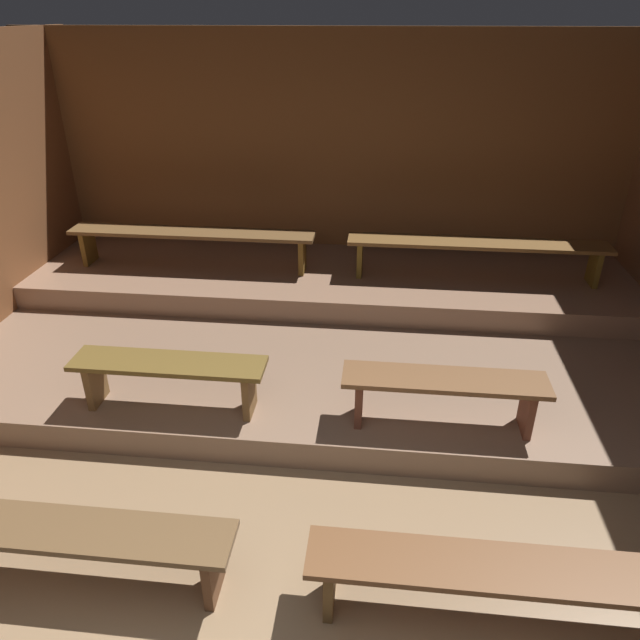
{
  "coord_description": "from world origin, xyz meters",
  "views": [
    {
      "loc": [
        0.48,
        -1.36,
        2.79
      ],
      "look_at": [
        -0.0,
        3.1,
        0.42
      ],
      "focal_mm": 32.95,
      "sensor_mm": 36.0,
      "label": 1
    }
  ],
  "objects_px": {
    "bench_lower_right": "(444,389)",
    "bench_middle_right": "(477,248)",
    "bench_floor_right": "(514,577)",
    "bench_lower_left": "(169,372)",
    "bench_middle_left": "(192,237)",
    "bench_floor_left": "(44,535)"
  },
  "relations": [
    {
      "from": "bench_lower_right",
      "to": "bench_middle_right",
      "type": "bearing_deg",
      "value": 77.81
    },
    {
      "from": "bench_floor_right",
      "to": "bench_lower_right",
      "type": "bearing_deg",
      "value": 101.1
    },
    {
      "from": "bench_lower_left",
      "to": "bench_middle_left",
      "type": "bearing_deg",
      "value": 102.19
    },
    {
      "from": "bench_lower_left",
      "to": "bench_middle_right",
      "type": "relative_size",
      "value": 0.56
    },
    {
      "from": "bench_floor_left",
      "to": "bench_middle_left",
      "type": "relative_size",
      "value": 0.83
    },
    {
      "from": "bench_middle_right",
      "to": "bench_lower_left",
      "type": "bearing_deg",
      "value": -138.74
    },
    {
      "from": "bench_floor_right",
      "to": "bench_lower_right",
      "type": "relative_size",
      "value": 1.49
    },
    {
      "from": "bench_floor_left",
      "to": "bench_floor_right",
      "type": "relative_size",
      "value": 1.0
    },
    {
      "from": "bench_floor_right",
      "to": "bench_lower_left",
      "type": "bearing_deg",
      "value": 148.86
    },
    {
      "from": "bench_middle_left",
      "to": "bench_lower_right",
      "type": "bearing_deg",
      "value": -41.26
    },
    {
      "from": "bench_floor_left",
      "to": "bench_middle_right",
      "type": "relative_size",
      "value": 0.83
    },
    {
      "from": "bench_lower_left",
      "to": "bench_middle_left",
      "type": "height_order",
      "value": "bench_middle_left"
    },
    {
      "from": "bench_floor_left",
      "to": "bench_lower_left",
      "type": "distance_m",
      "value": 1.36
    },
    {
      "from": "bench_lower_right",
      "to": "bench_middle_left",
      "type": "xyz_separation_m",
      "value": [
        -2.37,
        2.08,
        0.24
      ]
    },
    {
      "from": "bench_floor_right",
      "to": "bench_middle_left",
      "type": "bearing_deg",
      "value": 127.74
    },
    {
      "from": "bench_lower_left",
      "to": "bench_middle_left",
      "type": "relative_size",
      "value": 0.56
    },
    {
      "from": "bench_floor_left",
      "to": "bench_lower_left",
      "type": "relative_size",
      "value": 1.49
    },
    {
      "from": "bench_middle_right",
      "to": "bench_floor_right",
      "type": "bearing_deg",
      "value": -93.22
    },
    {
      "from": "bench_lower_left",
      "to": "bench_lower_right",
      "type": "height_order",
      "value": "same"
    },
    {
      "from": "bench_lower_left",
      "to": "bench_lower_right",
      "type": "distance_m",
      "value": 1.92
    },
    {
      "from": "bench_floor_left",
      "to": "bench_middle_left",
      "type": "xyz_separation_m",
      "value": [
        -0.19,
        3.4,
        0.45
      ]
    },
    {
      "from": "bench_lower_left",
      "to": "bench_middle_left",
      "type": "distance_m",
      "value": 2.15
    }
  ]
}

